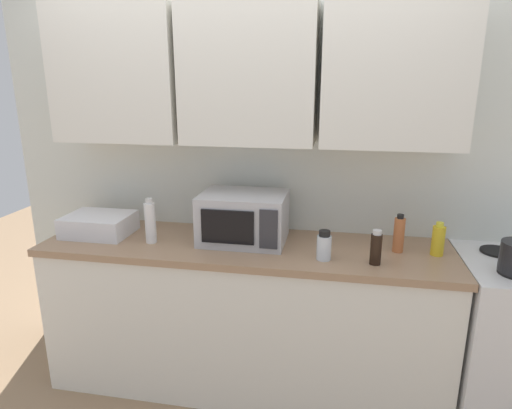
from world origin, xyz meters
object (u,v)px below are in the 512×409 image
object	(u,v)px
microwave	(244,218)
bottle_white_jar	(150,222)
dish_rack	(99,224)
bottle_clear_tall	(324,246)
bottle_spice_jar	(399,234)
bottle_yellow_mustard	(438,240)
bottle_soy_dark	(376,248)

from	to	relation	value
microwave	bottle_white_jar	size ratio (longest dim) A/B	1.85
dish_rack	bottle_clear_tall	xyz separation A→B (m)	(1.34, -0.15, 0.01)
bottle_white_jar	bottle_spice_jar	bearing A→B (deg)	4.78
bottle_clear_tall	bottle_white_jar	distance (m)	0.98
microwave	bottle_clear_tall	size ratio (longest dim) A/B	3.07
bottle_yellow_mustard	dish_rack	bearing A→B (deg)	-179.23
bottle_yellow_mustard	bottle_spice_jar	bearing A→B (deg)	176.54
microwave	bottle_white_jar	xyz separation A→B (m)	(-0.51, -0.12, -0.02)
dish_rack	bottle_clear_tall	distance (m)	1.35
microwave	bottle_soy_dark	world-z (taller)	microwave
dish_rack	bottle_soy_dark	distance (m)	1.61
bottle_white_jar	bottle_soy_dark	world-z (taller)	bottle_white_jar
bottle_soy_dark	bottle_clear_tall	bearing A→B (deg)	177.07
bottle_spice_jar	bottle_soy_dark	distance (m)	0.24
microwave	bottle_yellow_mustard	distance (m)	1.05
bottle_spice_jar	bottle_soy_dark	bearing A→B (deg)	-123.86
dish_rack	microwave	bearing A→B (deg)	3.04
bottle_spice_jar	bottle_yellow_mustard	world-z (taller)	bottle_spice_jar
microwave	bottle_spice_jar	world-z (taller)	microwave
bottle_clear_tall	bottle_spice_jar	world-z (taller)	bottle_spice_jar
bottle_spice_jar	dish_rack	bearing A→B (deg)	-178.74
bottle_white_jar	bottle_yellow_mustard	distance (m)	1.57
bottle_clear_tall	bottle_spice_jar	bearing A→B (deg)	25.35
bottle_clear_tall	bottle_white_jar	size ratio (longest dim) A/B	0.60
bottle_soy_dark	bottle_yellow_mustard	world-z (taller)	bottle_yellow_mustard
bottle_clear_tall	dish_rack	bearing A→B (deg)	173.78
bottle_clear_tall	bottle_spice_jar	xyz separation A→B (m)	(0.39, 0.18, 0.03)
bottle_soy_dark	bottle_yellow_mustard	bearing A→B (deg)	29.29
dish_rack	bottle_soy_dark	xyz separation A→B (m)	(1.60, -0.16, 0.03)
bottle_white_jar	bottle_soy_dark	size ratio (longest dim) A/B	1.44
bottle_yellow_mustard	bottle_clear_tall	bearing A→B (deg)	-163.65
bottle_clear_tall	bottle_white_jar	world-z (taller)	bottle_white_jar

